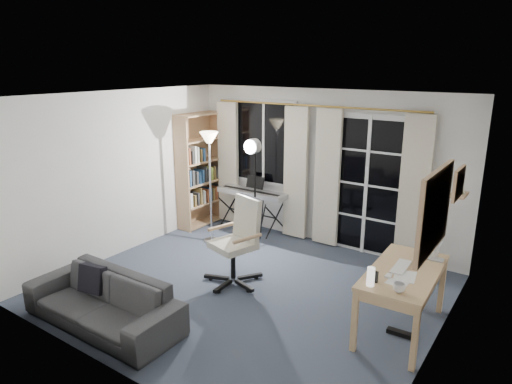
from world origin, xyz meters
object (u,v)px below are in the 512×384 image
(studio_light, at_px, (253,159))
(office_chair, at_px, (241,233))
(sofa, at_px, (102,294))
(desk, at_px, (404,278))
(keyboard_piano, at_px, (252,194))
(monitor, at_px, (438,237))
(bookshelf, at_px, (198,173))
(torchiere_lamp, at_px, (209,154))
(mug, at_px, (399,286))

(studio_light, xyz_separation_m, office_chair, (0.56, -1.07, -0.72))
(studio_light, xyz_separation_m, sofa, (-0.06, -2.77, -1.02))
(studio_light, distance_m, desk, 2.95)
(keyboard_piano, distance_m, studio_light, 0.92)
(desk, distance_m, monitor, 0.60)
(sofa, bearing_deg, bookshelf, 112.50)
(bookshelf, distance_m, studio_light, 1.46)
(office_chair, relative_size, desk, 0.84)
(office_chair, xyz_separation_m, desk, (2.09, 0.02, -0.05))
(sofa, bearing_deg, office_chair, 69.56)
(desk, bearing_deg, keyboard_piano, 150.82)
(bookshelf, height_order, keyboard_piano, bookshelf)
(keyboard_piano, height_order, desk, keyboard_piano)
(studio_light, bearing_deg, bookshelf, 171.44)
(torchiere_lamp, xyz_separation_m, office_chair, (1.19, -0.82, -0.76))
(bookshelf, distance_m, office_chair, 2.36)
(keyboard_piano, bearing_deg, mug, -33.33)
(studio_light, xyz_separation_m, monitor, (2.84, -0.60, -0.42))
(keyboard_piano, xyz_separation_m, mug, (3.10, -2.02, 0.08))
(mug, relative_size, sofa, 0.06)
(monitor, bearing_deg, torchiere_lamp, 171.95)
(torchiere_lamp, relative_size, desk, 1.33)
(bookshelf, bearing_deg, mug, -22.63)
(keyboard_piano, distance_m, desk, 3.36)
(desk, bearing_deg, studio_light, 156.09)
(office_chair, xyz_separation_m, mug, (2.19, -0.48, 0.10))
(bookshelf, height_order, studio_light, bookshelf)
(desk, distance_m, mug, 0.53)
(office_chair, bearing_deg, mug, 4.02)
(bookshelf, xyz_separation_m, torchiere_lamp, (0.72, -0.53, 0.49))
(keyboard_piano, bearing_deg, sofa, -85.05)
(office_chair, relative_size, mug, 9.78)
(bookshelf, height_order, office_chair, bookshelf)
(studio_light, bearing_deg, torchiere_lamp, -155.69)
(bookshelf, bearing_deg, studio_light, -10.32)
(sofa, bearing_deg, desk, 31.99)
(sofa, bearing_deg, torchiere_lamp, 102.29)
(desk, relative_size, monitor, 2.64)
(studio_light, height_order, mug, studio_light)
(studio_light, relative_size, office_chair, 1.54)
(keyboard_piano, distance_m, monitor, 3.38)
(torchiere_lamp, bearing_deg, mug, -21.02)
(mug, bearing_deg, desk, 101.31)
(torchiere_lamp, bearing_deg, bookshelf, 143.84)
(office_chair, bearing_deg, keyboard_piano, 136.95)
(keyboard_piano, distance_m, office_chair, 1.79)
(bookshelf, distance_m, sofa, 3.37)
(desk, bearing_deg, mug, -81.00)
(keyboard_piano, relative_size, sofa, 0.66)
(studio_light, bearing_deg, monitor, -8.72)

